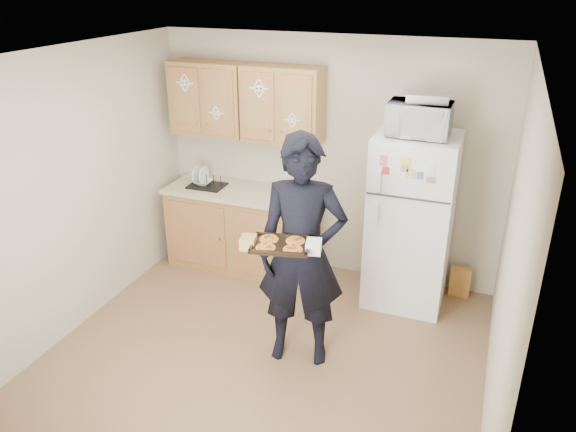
{
  "coord_description": "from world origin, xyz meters",
  "views": [
    {
      "loc": [
        1.6,
        -3.55,
        3.05
      ],
      "look_at": [
        0.07,
        0.45,
        1.17
      ],
      "focal_mm": 35.0,
      "sensor_mm": 36.0,
      "label": 1
    }
  ],
  "objects_px": {
    "microwave": "(419,119)",
    "person": "(302,253)",
    "baking_tray": "(281,246)",
    "refrigerator": "(411,221)",
    "dish_rack": "(207,180)"
  },
  "relations": [
    {
      "from": "microwave",
      "to": "dish_rack",
      "type": "bearing_deg",
      "value": 178.21
    },
    {
      "from": "person",
      "to": "baking_tray",
      "type": "height_order",
      "value": "person"
    },
    {
      "from": "refrigerator",
      "to": "person",
      "type": "relative_size",
      "value": 0.87
    },
    {
      "from": "refrigerator",
      "to": "microwave",
      "type": "relative_size",
      "value": 3.13
    },
    {
      "from": "microwave",
      "to": "person",
      "type": "bearing_deg",
      "value": -119.27
    },
    {
      "from": "baking_tray",
      "to": "dish_rack",
      "type": "relative_size",
      "value": 1.14
    },
    {
      "from": "refrigerator",
      "to": "dish_rack",
      "type": "height_order",
      "value": "refrigerator"
    },
    {
      "from": "dish_rack",
      "to": "person",
      "type": "bearing_deg",
      "value": -39.09
    },
    {
      "from": "baking_tray",
      "to": "dish_rack",
      "type": "height_order",
      "value": "baking_tray"
    },
    {
      "from": "refrigerator",
      "to": "person",
      "type": "distance_m",
      "value": 1.4
    },
    {
      "from": "refrigerator",
      "to": "person",
      "type": "bearing_deg",
      "value": -118.56
    },
    {
      "from": "baking_tray",
      "to": "microwave",
      "type": "distance_m",
      "value": 1.77
    },
    {
      "from": "person",
      "to": "microwave",
      "type": "relative_size",
      "value": 3.59
    },
    {
      "from": "refrigerator",
      "to": "baking_tray",
      "type": "relative_size",
      "value": 3.94
    },
    {
      "from": "person",
      "to": "baking_tray",
      "type": "relative_size",
      "value": 4.53
    }
  ]
}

